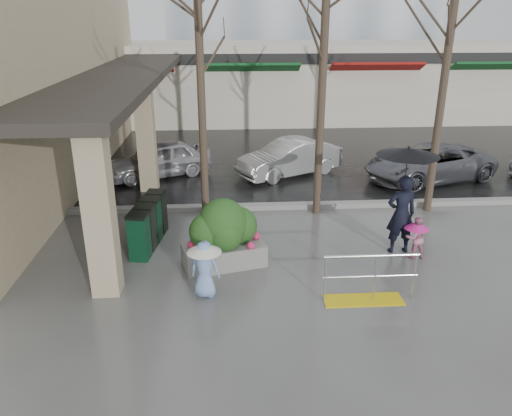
{
  "coord_description": "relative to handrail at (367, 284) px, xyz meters",
  "views": [
    {
      "loc": [
        -1.41,
        -9.75,
        5.38
      ],
      "look_at": [
        -0.74,
        0.74,
        1.3
      ],
      "focal_mm": 35.0,
      "sensor_mm": 36.0,
      "label": 1
    }
  ],
  "objects": [
    {
      "name": "curb",
      "position": [
        -1.36,
        5.2,
        -0.3
      ],
      "size": [
        120.0,
        0.3,
        0.15
      ],
      "primitive_type": "cube",
      "color": "gray",
      "rests_on": "ground"
    },
    {
      "name": "car_b",
      "position": [
        -0.49,
        8.5,
        0.25
      ],
      "size": [
        4.0,
        2.99,
        1.26
      ],
      "primitive_type": "imported",
      "rotation": [
        0.0,
        0.0,
        -1.08
      ],
      "color": "silver",
      "rests_on": "ground"
    },
    {
      "name": "pillar_back",
      "position": [
        -5.26,
        7.2,
        1.37
      ],
      "size": [
        0.55,
        0.55,
        3.5
      ],
      "primitive_type": "cube",
      "color": "tan",
      "rests_on": "ground"
    },
    {
      "name": "child_blue",
      "position": [
        -3.23,
        0.4,
        0.34
      ],
      "size": [
        0.7,
        0.7,
        1.21
      ],
      "rotation": [
        0.0,
        0.0,
        2.91
      ],
      "color": "#789CD7",
      "rests_on": "ground"
    },
    {
      "name": "woman",
      "position": [
        1.36,
        2.15,
        1.15
      ],
      "size": [
        1.43,
        1.43,
        2.63
      ],
      "rotation": [
        0.0,
        0.0,
        3.2
      ],
      "color": "black",
      "rests_on": "ground"
    },
    {
      "name": "car_c",
      "position": [
        4.23,
        7.58,
        0.25
      ],
      "size": [
        4.95,
        3.34,
        1.26
      ],
      "primitive_type": "imported",
      "rotation": [
        0.0,
        0.0,
        -1.27
      ],
      "color": "slate",
      "rests_on": "ground"
    },
    {
      "name": "handrail",
      "position": [
        0.0,
        0.0,
        0.0
      ],
      "size": [
        1.9,
        0.5,
        1.03
      ],
      "color": "yellow",
      "rests_on": "ground"
    },
    {
      "name": "pillar_front",
      "position": [
        -5.26,
        0.7,
        1.37
      ],
      "size": [
        0.55,
        0.55,
        3.5
      ],
      "primitive_type": "cube",
      "color": "tan",
      "rests_on": "ground"
    },
    {
      "name": "storefront_row",
      "position": [
        0.64,
        19.17,
        1.64
      ],
      "size": [
        34.0,
        6.74,
        4.0
      ],
      "color": "beige",
      "rests_on": "ground"
    },
    {
      "name": "tree_mideast",
      "position": [
        3.14,
        4.8,
        4.48
      ],
      "size": [
        3.2,
        3.2,
        6.5
      ],
      "color": "#382B21",
      "rests_on": "ground"
    },
    {
      "name": "child_pink",
      "position": [
        1.64,
        1.82,
        0.21
      ],
      "size": [
        0.57,
        0.57,
        1.02
      ],
      "rotation": [
        0.0,
        0.0,
        3.23
      ],
      "color": "#CD7D9E",
      "rests_on": "ground"
    },
    {
      "name": "tree_midwest",
      "position": [
        -0.16,
        4.8,
        4.86
      ],
      "size": [
        3.2,
        3.2,
        7.0
      ],
      "color": "#382B21",
      "rests_on": "ground"
    },
    {
      "name": "planter",
      "position": [
        -2.85,
        1.76,
        0.39
      ],
      "size": [
        2.0,
        1.35,
        1.6
      ],
      "rotation": [
        0.0,
        0.0,
        0.25
      ],
      "color": "slate",
      "rests_on": "ground"
    },
    {
      "name": "car_a",
      "position": [
        -5.13,
        8.63,
        0.25
      ],
      "size": [
        3.98,
        2.93,
        1.26
      ],
      "primitive_type": "imported",
      "rotation": [
        0.0,
        0.0,
        -1.13
      ],
      "color": "#ADACB1",
      "rests_on": "ground"
    },
    {
      "name": "tree_west",
      "position": [
        -3.36,
        4.8,
        4.71
      ],
      "size": [
        3.2,
        3.2,
        6.8
      ],
      "color": "#382B21",
      "rests_on": "ground"
    },
    {
      "name": "canopy_slab",
      "position": [
        -6.16,
        9.2,
        3.25
      ],
      "size": [
        2.8,
        18.0,
        0.25
      ],
      "primitive_type": "cube",
      "color": "#2D2823",
      "rests_on": "pillar_front"
    },
    {
      "name": "street_asphalt",
      "position": [
        -1.36,
        23.2,
        -0.37
      ],
      "size": [
        120.0,
        36.0,
        0.01
      ],
      "primitive_type": "cube",
      "color": "black",
      "rests_on": "ground"
    },
    {
      "name": "ground",
      "position": [
        -1.36,
        1.2,
        -0.38
      ],
      "size": [
        120.0,
        120.0,
        0.0
      ],
      "primitive_type": "plane",
      "color": "#51514F",
      "rests_on": "ground"
    },
    {
      "name": "news_boxes",
      "position": [
        -4.7,
        2.95,
        0.19
      ],
      "size": [
        0.74,
        2.07,
        1.13
      ],
      "rotation": [
        0.0,
        0.0,
        -0.14
      ],
      "color": "#0D3A22",
      "rests_on": "ground"
    }
  ]
}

